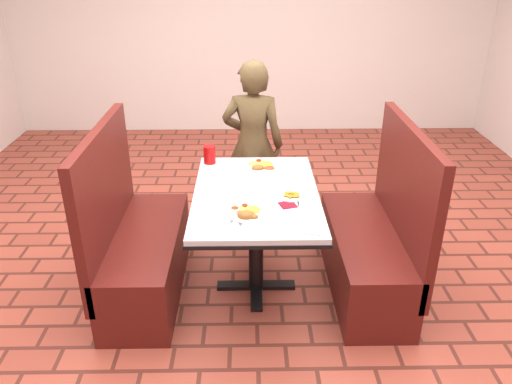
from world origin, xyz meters
The scene contains 15 objects.
room centered at (0.00, 0.00, 1.91)m, with size 7.00×7.04×2.82m.
dining_table centered at (0.00, 0.00, 0.65)m, with size 0.81×1.21×0.75m.
booth_bench_left centered at (-0.80, 0.00, 0.33)m, with size 0.47×1.20×1.17m.
booth_bench_right centered at (0.80, 0.00, 0.33)m, with size 0.47×1.20×1.17m.
diner_person centered at (-0.01, 1.01, 0.70)m, with size 0.51×0.34×1.40m, color brown.
near_dinner_plate centered at (-0.06, -0.31, 0.78)m, with size 0.24×0.24×0.07m.
far_dinner_plate centered at (0.05, 0.40, 0.77)m, with size 0.26×0.26×0.07m.
plantain_plate centered at (0.22, -0.08, 0.76)m, with size 0.17×0.17×0.03m.
maroon_napkin centered at (0.19, -0.19, 0.75)m, with size 0.10×0.10×0.00m, color maroon.
spoon_utensil centered at (0.26, -0.15, 0.75)m, with size 0.01×0.13×0.00m, color #BABBBF.
red_tumbler centered at (-0.33, 0.50, 0.82)m, with size 0.09×0.09×0.13m, color #B30B0C.
paper_napkin centered at (0.28, -0.47, 0.76)m, with size 0.18×0.13×0.01m, color silver.
knife_utensil centered at (-0.11, -0.37, 0.76)m, with size 0.01×0.18×0.00m, color silver.
fork_utensil centered at (-0.13, -0.34, 0.76)m, with size 0.01×0.14×0.00m, color silver.
lettuce_shreds centered at (0.04, 0.06, 0.75)m, with size 0.28×0.32×0.00m, color #85B146, non-canonical shape.
Camera 1 is at (-0.05, -2.90, 2.15)m, focal length 35.00 mm.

